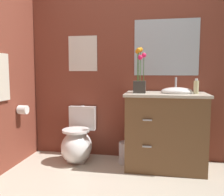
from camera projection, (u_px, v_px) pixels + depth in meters
name	position (u px, v px, depth m)	size (l,w,h in m)	color
wall_back	(149.00, 64.00, 3.16)	(4.29, 0.05, 2.50)	brown
toilet	(78.00, 142.00, 3.13)	(0.38, 0.59, 0.69)	white
vanity_cabinet	(165.00, 130.00, 2.88)	(0.94, 0.56, 1.08)	brown
flower_vase	(140.00, 78.00, 2.84)	(0.14, 0.14, 0.53)	#38332D
soap_bottle	(196.00, 87.00, 2.72)	(0.06, 0.06, 0.17)	beige
trash_bin	(126.00, 153.00, 3.06)	(0.18, 0.18, 0.27)	#B7B7BC
wall_poster	(83.00, 54.00, 3.27)	(0.39, 0.01, 0.47)	silver
wall_mirror	(166.00, 47.00, 3.06)	(0.80, 0.01, 0.70)	#B2BCC6
hanging_towel	(0.00, 77.00, 2.64)	(0.03, 0.28, 0.52)	beige
toilet_paper_roll	(23.00, 110.00, 3.01)	(0.11, 0.11, 0.11)	white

